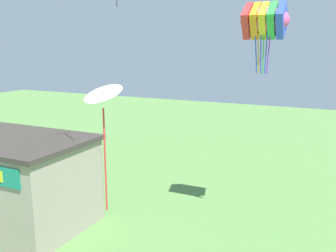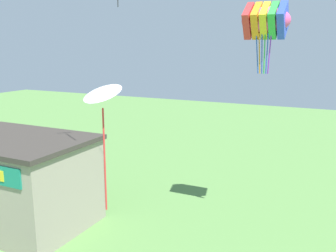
% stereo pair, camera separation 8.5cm
% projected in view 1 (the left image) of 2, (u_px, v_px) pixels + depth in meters
% --- Properties ---
extents(seaside_building, '(8.09, 5.44, 4.74)m').
position_uv_depth(seaside_building, '(14.00, 180.00, 19.91)').
color(seaside_building, gray).
rests_on(seaside_building, ground_plane).
extents(kite_rainbow_parafoil, '(2.31, 1.79, 3.38)m').
position_uv_depth(kite_rainbow_parafoil, '(265.00, 21.00, 17.63)').
color(kite_rainbow_parafoil, '#E54C8C').
extents(kite_white_delta, '(1.29, 1.25, 3.53)m').
position_uv_depth(kite_white_delta, '(103.00, 97.00, 9.75)').
color(kite_white_delta, white).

